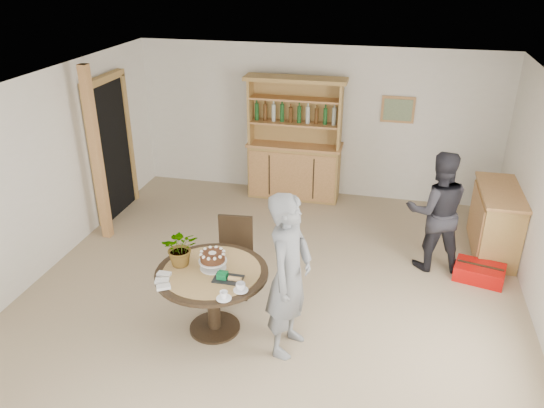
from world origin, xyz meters
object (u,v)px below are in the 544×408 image
(sideboard, at_px, (496,221))
(teen_boy, at_px, (289,275))
(hutch, at_px, (295,158))
(dining_chair, at_px, (234,250))
(adult_person, at_px, (437,211))
(dining_table, at_px, (212,283))
(red_suitcase, at_px, (479,272))

(sideboard, bearing_deg, teen_boy, -132.42)
(hutch, bearing_deg, dining_chair, -93.54)
(dining_chair, distance_m, adult_person, 2.62)
(teen_boy, xyz_separation_m, adult_person, (1.52, 2.01, -0.08))
(dining_table, bearing_deg, teen_boy, -6.71)
(dining_chair, distance_m, teen_boy, 1.31)
(teen_boy, bearing_deg, hutch, 21.83)
(dining_table, xyz_separation_m, adult_person, (2.37, 1.91, 0.20))
(sideboard, relative_size, red_suitcase, 1.86)
(sideboard, bearing_deg, hutch, 157.79)
(hutch, distance_m, dining_table, 3.73)
(dining_table, distance_m, dining_chair, 0.83)
(dining_chair, xyz_separation_m, teen_boy, (0.86, -0.93, 0.35))
(dining_table, distance_m, red_suitcase, 3.47)
(adult_person, bearing_deg, dining_chair, 15.88)
(dining_table, height_order, adult_person, adult_person)
(hutch, xyz_separation_m, adult_person, (2.19, -1.82, 0.12))
(dining_table, relative_size, dining_chair, 1.27)
(hutch, relative_size, dining_table, 1.70)
(dining_chair, bearing_deg, adult_person, 19.05)
(teen_boy, bearing_deg, sideboard, -30.65)
(dining_chair, bearing_deg, red_suitcase, 11.04)
(sideboard, bearing_deg, red_suitcase, -107.23)
(hutch, xyz_separation_m, dining_chair, (-0.18, -2.90, -0.15))
(sideboard, relative_size, dining_table, 1.05)
(teen_boy, bearing_deg, red_suitcase, -37.75)
(hutch, height_order, sideboard, hutch)
(sideboard, relative_size, dining_chair, 1.33)
(sideboard, xyz_separation_m, dining_table, (-3.21, -2.48, 0.13))
(dining_chair, height_order, red_suitcase, dining_chair)
(sideboard, distance_m, dining_chair, 3.62)
(hutch, xyz_separation_m, dining_table, (-0.17, -3.73, -0.08))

